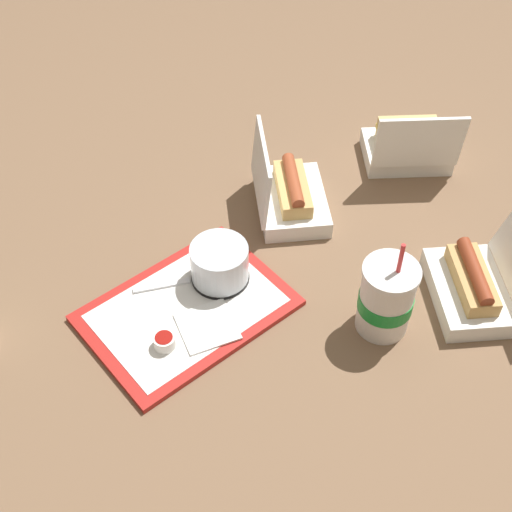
{
  "coord_description": "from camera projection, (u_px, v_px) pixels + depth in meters",
  "views": [
    {
      "loc": [
        -0.65,
        -0.7,
        1.06
      ],
      "look_at": [
        -0.03,
        -0.0,
        0.05
      ],
      "focal_mm": 50.0,
      "sensor_mm": 36.0,
      "label": 1
    }
  ],
  "objects": [
    {
      "name": "clamshell_sandwich_center",
      "position": [
        408.0,
        146.0,
        1.62
      ],
      "size": [
        0.25,
        0.24,
        0.18
      ],
      "color": "white",
      "rests_on": "ground_plane"
    },
    {
      "name": "soda_cup_back",
      "position": [
        386.0,
        299.0,
        1.27
      ],
      "size": [
        0.1,
        0.1,
        0.21
      ],
      "color": "white",
      "rests_on": "ground_plane"
    },
    {
      "name": "cake_container",
      "position": [
        220.0,
        264.0,
        1.36
      ],
      "size": [
        0.11,
        0.11,
        0.08
      ],
      "color": "black",
      "rests_on": "food_tray"
    },
    {
      "name": "ketchup_cup",
      "position": [
        164.0,
        341.0,
        1.27
      ],
      "size": [
        0.04,
        0.04,
        0.02
      ],
      "color": "white",
      "rests_on": "food_tray"
    },
    {
      "name": "clamshell_hotdog_left",
      "position": [
        288.0,
        194.0,
        1.51
      ],
      "size": [
        0.24,
        0.25,
        0.18
      ],
      "color": "white",
      "rests_on": "ground_plane"
    },
    {
      "name": "food_tray",
      "position": [
        187.0,
        310.0,
        1.34
      ],
      "size": [
        0.38,
        0.27,
        0.01
      ],
      "color": "red",
      "rests_on": "ground_plane"
    },
    {
      "name": "napkin_stack",
      "position": [
        207.0,
        326.0,
        1.3
      ],
      "size": [
        0.13,
        0.13,
        0.0
      ],
      "primitive_type": "cube",
      "rotation": [
        0.0,
        0.0,
        -0.33
      ],
      "color": "white",
      "rests_on": "food_tray"
    },
    {
      "name": "clamshell_hotdog_front",
      "position": [
        476.0,
        284.0,
        1.34
      ],
      "size": [
        0.26,
        0.27,
        0.17
      ],
      "color": "white",
      "rests_on": "ground_plane"
    },
    {
      "name": "ground_plane",
      "position": [
        267.0,
        265.0,
        1.43
      ],
      "size": [
        3.2,
        3.2,
        0.0
      ],
      "primitive_type": "plane",
      "color": "brown"
    },
    {
      "name": "plastic_fork",
      "position": [
        161.0,
        286.0,
        1.37
      ],
      "size": [
        0.1,
        0.06,
        0.0
      ],
      "primitive_type": "cube",
      "rotation": [
        0.0,
        0.0,
        -0.48
      ],
      "color": "white",
      "rests_on": "food_tray"
    }
  ]
}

